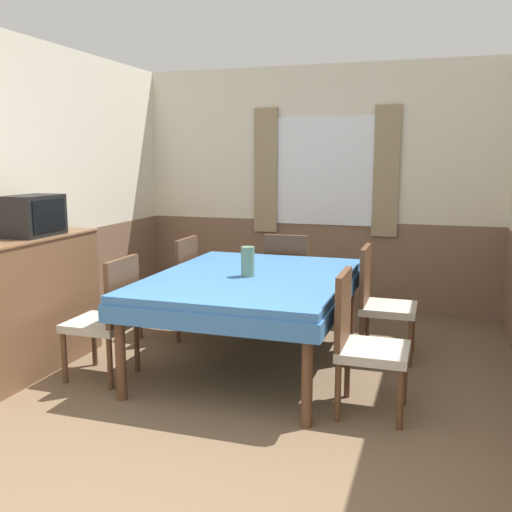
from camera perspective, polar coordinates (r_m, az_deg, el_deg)
The scene contains 11 objects.
wall_back at distance 6.27m, azimuth 6.13°, elevation 6.82°, with size 4.28×0.10×2.60m.
wall_left at distance 5.12m, azimuth -21.61°, elevation 5.41°, with size 0.05×4.72×2.60m.
dining_table at distance 4.42m, azimuth -0.46°, elevation -3.15°, with size 1.48×1.93×0.74m.
chair_left_far at distance 5.30m, azimuth -8.16°, elevation -2.80°, with size 0.44×0.44×0.92m.
chair_left_near at distance 4.36m, azimuth -14.55°, elevation -5.76°, with size 0.44×0.44×0.92m.
chair_right_near at distance 3.74m, azimuth 10.59°, elevation -8.21°, with size 0.44×0.44×0.92m.
chair_right_far at distance 4.80m, azimuth 12.29°, elevation -4.25°, with size 0.44×0.44×0.92m.
chair_head_window at distance 5.54m, azimuth 3.31°, elevation -2.17°, with size 0.44×0.44×0.92m.
sideboard at distance 4.70m, azimuth -22.28°, elevation -4.52°, with size 0.46×1.40×1.04m.
tv at distance 4.66m, azimuth -21.34°, elevation 3.79°, with size 0.29×0.45×0.31m.
vase at distance 4.33m, azimuth -0.83°, elevation -0.56°, with size 0.10×0.10×0.23m.
Camera 1 is at (1.28, -1.79, 1.63)m, focal length 40.00 mm.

